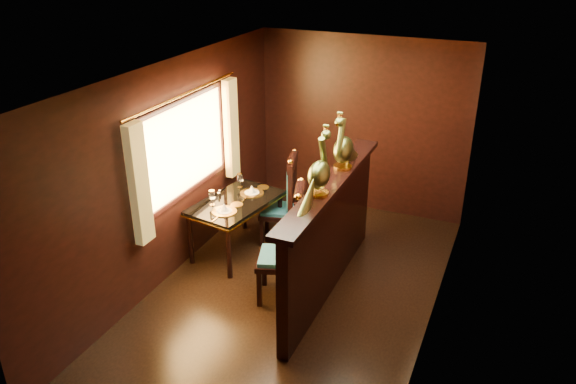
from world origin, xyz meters
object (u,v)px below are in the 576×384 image
object	(u,v)px
chair_right	(287,197)
peacock_right	(344,139)
chair_left	(291,241)
dining_table	(236,206)
peacock_left	(319,163)

from	to	relation	value
chair_right	peacock_right	size ratio (longest dim) A/B	1.79
peacock_right	chair_right	bearing A→B (deg)	152.43
chair_left	peacock_right	size ratio (longest dim) A/B	1.98
chair_right	peacock_right	xyz separation A→B (m)	(0.87, -0.45, 1.06)
peacock_right	dining_table	bearing A→B (deg)	-179.22
chair_right	dining_table	bearing A→B (deg)	-150.20
chair_right	peacock_right	world-z (taller)	peacock_right
chair_right	peacock_left	size ratio (longest dim) A/B	1.82
peacock_left	peacock_right	distance (m)	0.75
chair_left	dining_table	bearing A→B (deg)	129.99
chair_right	peacock_left	distance (m)	1.82
chair_right	peacock_right	distance (m)	1.44
dining_table	chair_right	distance (m)	0.67
peacock_left	peacock_right	world-z (taller)	peacock_right
dining_table	chair_left	world-z (taller)	chair_left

